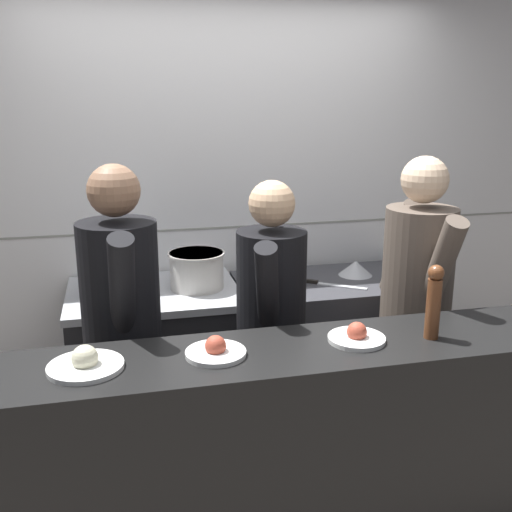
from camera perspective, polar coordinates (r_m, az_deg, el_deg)
name	(u,v)px	position (r m, az deg, el deg)	size (l,w,h in m)	color
wall_back_tiled	(224,202)	(3.69, -3.09, 5.11)	(8.00, 0.06, 2.60)	white
oven_range	(157,365)	(3.52, -9.42, -10.19)	(0.93, 0.71, 0.90)	#232326
prep_counter	(331,349)	(3.73, 7.14, -8.80)	(1.12, 0.65, 0.88)	#38383D
pass_counter	(321,461)	(2.59, 6.26, -18.82)	(2.63, 0.45, 1.02)	black
stock_pot	(113,278)	(3.29, -13.45, -2.04)	(0.32, 0.32, 0.18)	#B7BABF
sauce_pot	(197,269)	(3.33, -5.67, -1.26)	(0.31, 0.31, 0.20)	beige
mixing_bowl_steel	(356,268)	(3.67, 9.46, -1.14)	(0.20, 0.20, 0.09)	#B7BABF
chefs_knife	(327,284)	(3.48, 6.75, -2.65)	(0.34, 0.25, 0.02)	#B7BABF
plated_dish_main	(85,363)	(2.22, -15.94, -9.79)	(0.27, 0.27, 0.09)	white
plated_dish_appetiser	(216,351)	(2.24, -3.86, -8.98)	(0.23, 0.23, 0.08)	white
plated_dish_dessert	(357,336)	(2.39, 9.56, -7.55)	(0.23, 0.23, 0.08)	white
pepper_mill	(434,300)	(2.44, 16.58, -4.07)	(0.06, 0.06, 0.30)	brown
chef_head_cook	(123,333)	(2.72, -12.58, -7.14)	(0.36, 0.73, 1.67)	black
chef_sous	(271,329)	(2.83, 1.43, -6.98)	(0.41, 0.68, 1.58)	black
chef_line	(415,308)	(3.05, 14.93, -4.79)	(0.35, 0.73, 1.67)	black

